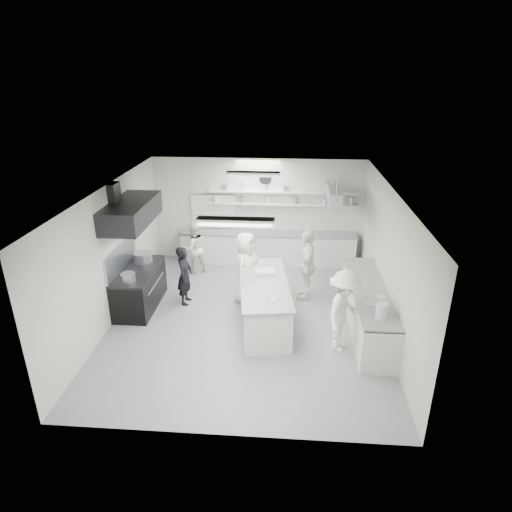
# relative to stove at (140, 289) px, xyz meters

# --- Properties ---
(floor) EXTENTS (6.00, 7.00, 0.02)m
(floor) POSITION_rel_stove_xyz_m (2.60, -0.40, -0.46)
(floor) COLOR gray
(floor) RESTS_ON ground
(ceiling) EXTENTS (6.00, 7.00, 0.02)m
(ceiling) POSITION_rel_stove_xyz_m (2.60, -0.40, 2.56)
(ceiling) COLOR white
(ceiling) RESTS_ON wall_back
(wall_back) EXTENTS (6.00, 0.04, 3.00)m
(wall_back) POSITION_rel_stove_xyz_m (2.60, 3.10, 1.05)
(wall_back) COLOR silver
(wall_back) RESTS_ON floor
(wall_front) EXTENTS (6.00, 0.04, 3.00)m
(wall_front) POSITION_rel_stove_xyz_m (2.60, -3.90, 1.05)
(wall_front) COLOR silver
(wall_front) RESTS_ON floor
(wall_left) EXTENTS (0.04, 7.00, 3.00)m
(wall_left) POSITION_rel_stove_xyz_m (-0.40, -0.40, 1.05)
(wall_left) COLOR silver
(wall_left) RESTS_ON floor
(wall_right) EXTENTS (0.04, 7.00, 3.00)m
(wall_right) POSITION_rel_stove_xyz_m (5.60, -0.40, 1.05)
(wall_right) COLOR silver
(wall_right) RESTS_ON floor
(stove) EXTENTS (0.80, 1.80, 0.90)m
(stove) POSITION_rel_stove_xyz_m (0.00, 0.00, 0.00)
(stove) COLOR black
(stove) RESTS_ON floor
(exhaust_hood) EXTENTS (0.85, 2.00, 0.50)m
(exhaust_hood) POSITION_rel_stove_xyz_m (0.00, -0.00, 1.90)
(exhaust_hood) COLOR black
(exhaust_hood) RESTS_ON wall_left
(back_counter) EXTENTS (5.00, 0.60, 0.92)m
(back_counter) POSITION_rel_stove_xyz_m (2.90, 2.80, 0.01)
(back_counter) COLOR silver
(back_counter) RESTS_ON floor
(shelf_lower) EXTENTS (4.20, 0.26, 0.04)m
(shelf_lower) POSITION_rel_stove_xyz_m (3.30, 2.97, 1.30)
(shelf_lower) COLOR silver
(shelf_lower) RESTS_ON wall_back
(shelf_upper) EXTENTS (4.20, 0.26, 0.04)m
(shelf_upper) POSITION_rel_stove_xyz_m (3.30, 2.97, 1.65)
(shelf_upper) COLOR silver
(shelf_upper) RESTS_ON wall_back
(pass_through_window) EXTENTS (1.30, 0.04, 1.00)m
(pass_through_window) POSITION_rel_stove_xyz_m (1.30, 3.08, 1.00)
(pass_through_window) COLOR black
(pass_through_window) RESTS_ON wall_back
(wall_clock) EXTENTS (0.32, 0.05, 0.32)m
(wall_clock) POSITION_rel_stove_xyz_m (2.80, 3.06, 2.00)
(wall_clock) COLOR white
(wall_clock) RESTS_ON wall_back
(right_counter) EXTENTS (0.74, 3.30, 0.94)m
(right_counter) POSITION_rel_stove_xyz_m (5.25, -0.60, 0.02)
(right_counter) COLOR silver
(right_counter) RESTS_ON floor
(pot_rack) EXTENTS (0.30, 1.60, 0.40)m
(pot_rack) POSITION_rel_stove_xyz_m (4.60, 2.00, 1.85)
(pot_rack) COLOR #ACB0BC
(pot_rack) RESTS_ON ceiling
(light_fixture_front) EXTENTS (1.30, 0.25, 0.10)m
(light_fixture_front) POSITION_rel_stove_xyz_m (2.60, -2.20, 2.49)
(light_fixture_front) COLOR silver
(light_fixture_front) RESTS_ON ceiling
(light_fixture_rear) EXTENTS (1.30, 0.25, 0.10)m
(light_fixture_rear) POSITION_rel_stove_xyz_m (2.60, 1.40, 2.49)
(light_fixture_rear) COLOR silver
(light_fixture_rear) RESTS_ON ceiling
(prep_island) EXTENTS (1.29, 2.66, 0.94)m
(prep_island) POSITION_rel_stove_xyz_m (2.99, -0.52, 0.02)
(prep_island) COLOR silver
(prep_island) RESTS_ON floor
(stove_pot) EXTENTS (0.43, 0.43, 0.29)m
(stove_pot) POSITION_rel_stove_xyz_m (0.00, 0.46, 0.60)
(stove_pot) COLOR #ACB0BC
(stove_pot) RESTS_ON stove
(cook_stove) EXTENTS (0.37, 0.55, 1.46)m
(cook_stove) POSITION_rel_stove_xyz_m (1.05, 0.25, 0.28)
(cook_stove) COLOR black
(cook_stove) RESTS_ON floor
(cook_back) EXTENTS (0.89, 0.84, 1.45)m
(cook_back) POSITION_rel_stove_xyz_m (0.91, 2.01, 0.27)
(cook_back) COLOR white
(cook_back) RESTS_ON floor
(cook_island_left) EXTENTS (0.79, 0.98, 1.75)m
(cook_island_left) POSITION_rel_stove_xyz_m (2.49, 0.51, 0.43)
(cook_island_left) COLOR white
(cook_island_left) RESTS_ON floor
(cook_island_right) EXTENTS (0.53, 1.07, 1.77)m
(cook_island_right) POSITION_rel_stove_xyz_m (3.95, 0.73, 0.44)
(cook_island_right) COLOR white
(cook_island_right) RESTS_ON floor
(cook_right) EXTENTS (1.04, 1.28, 1.73)m
(cook_right) POSITION_rel_stove_xyz_m (4.61, -1.41, 0.41)
(cook_right) COLOR white
(cook_right) RESTS_ON floor
(bowl_island_a) EXTENTS (0.31, 0.31, 0.06)m
(bowl_island_a) POSITION_rel_stove_xyz_m (3.20, -1.27, 0.52)
(bowl_island_a) COLOR #ACB0BC
(bowl_island_a) RESTS_ON prep_island
(bowl_island_b) EXTENTS (0.23, 0.23, 0.06)m
(bowl_island_b) POSITION_rel_stove_xyz_m (2.93, -0.63, 0.52)
(bowl_island_b) COLOR silver
(bowl_island_b) RESTS_ON prep_island
(bowl_right) EXTENTS (0.27, 0.27, 0.05)m
(bowl_right) POSITION_rel_stove_xyz_m (5.12, -1.29, 0.52)
(bowl_right) COLOR silver
(bowl_right) RESTS_ON right_counter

